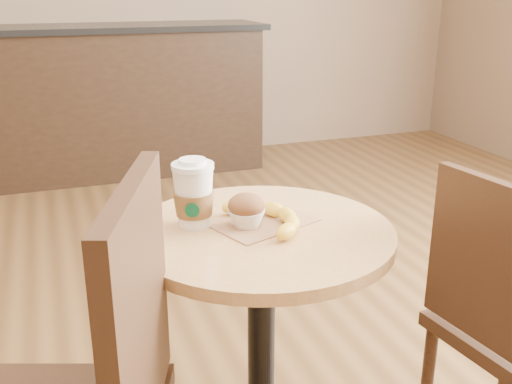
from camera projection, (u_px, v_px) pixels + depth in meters
cafe_table at (261, 315)px, 1.52m from camera, size 0.64×0.64×0.75m
service_counter at (102, 101)px, 4.21m from camera, size 2.30×0.65×1.04m
kraft_bag at (261, 221)px, 1.48m from camera, size 0.29×0.25×0.00m
coffee_cup at (194, 196)px, 1.43m from camera, size 0.10×0.10×0.17m
muffin at (246, 210)px, 1.44m from camera, size 0.09×0.09×0.08m
banana at (267, 218)px, 1.45m from camera, size 0.23×0.29×0.04m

